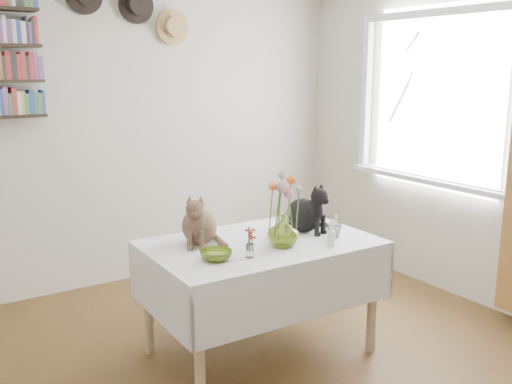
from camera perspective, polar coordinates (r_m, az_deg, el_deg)
room at (r=2.70m, az=3.58°, el=2.05°), size 4.08×4.58×2.58m
window at (r=4.62m, az=17.41°, el=7.62°), size 0.12×1.52×1.32m
dining_table at (r=3.46m, az=0.48°, el=-7.78°), size 1.36×0.89×0.72m
tabby_cat at (r=3.35m, az=-5.73°, el=-2.54°), size 0.33×0.34×0.32m
black_cat at (r=3.60m, az=4.78°, el=-1.43°), size 0.28×0.32×0.32m
flower_vase at (r=3.29m, az=2.73°, el=-3.90°), size 0.21×0.21×0.19m
green_bowl at (r=3.09m, az=-4.02°, el=-6.34°), size 0.21×0.21×0.05m
drinking_glass at (r=3.50m, az=7.81°, el=-3.89°), size 0.10×0.10×0.09m
candlestick at (r=3.33m, az=7.53°, el=-4.52°), size 0.05×0.05×0.16m
berry_jar at (r=3.11m, az=-0.61°, el=-5.07°), size 0.05×0.05×0.19m
porcelain_figurine at (r=3.75m, az=7.97°, el=-2.94°), size 0.04×0.04×0.08m
flower_bouquet at (r=3.24m, az=2.69°, el=0.31°), size 0.17×0.13×0.39m
wall_hats at (r=4.66m, az=-12.17°, el=17.44°), size 0.98×0.09×0.48m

